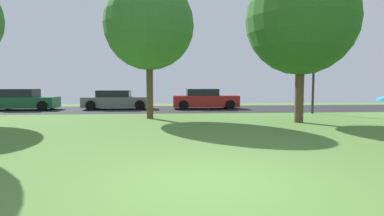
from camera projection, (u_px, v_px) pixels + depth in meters
The scene contains 8 objects.
ground_plane at pixel (213, 182), 5.55m from camera, with size 44.00×44.00×0.00m, color #547F38.
road_strip at pixel (178, 109), 21.45m from camera, with size 44.00×6.40×0.01m, color #28282B.
oak_tree_right at pixel (149, 25), 15.40m from camera, with size 4.40×4.40×6.79m.
oak_tree_center at pixel (301, 20), 13.79m from camera, with size 4.83×4.83×6.94m.
parked_car_green at pixel (24, 100), 20.76m from camera, with size 4.15×1.93×1.39m.
parked_car_grey at pixel (117, 100), 21.42m from camera, with size 4.50×1.94×1.28m.
parked_car_red at pixel (205, 99), 21.79m from camera, with size 4.47×1.96×1.37m.
street_lamp_post at pixel (313, 75), 18.14m from camera, with size 0.14×0.14×4.50m, color #2D2D33.
Camera 1 is at (-0.83, -5.39, 1.73)m, focal length 29.52 mm.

